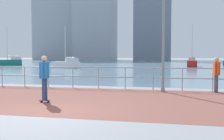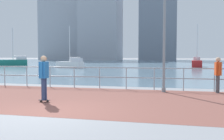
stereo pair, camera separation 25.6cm
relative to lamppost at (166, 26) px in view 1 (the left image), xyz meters
The scene contains 13 objects.
ground 35.00m from the lamppost, 95.62° to the left, with size 220.00×220.00×0.00m, color gray.
brick_paving 5.32m from the lamppost, 141.84° to the right, with size 28.00×6.40×0.01m, color brown.
harbor_water 45.74m from the lamppost, 94.29° to the left, with size 180.00×88.00×0.00m, color #6B899E.
waterfront_railing 4.15m from the lamppost, behind, with size 25.25×0.06×1.12m.
lamppost is the anchor object (origin of this frame).
skateboarder 6.09m from the lamppost, 138.51° to the right, with size 0.41×0.55×1.70m.
bystander 3.10m from the lamppost, ahead, with size 0.27×0.56×1.63m.
sailboat_blue 24.22m from the lamppost, 122.89° to the left, with size 4.18×2.56×5.62m.
sailboat_navy 27.91m from the lamppost, 82.36° to the left, with size 1.69×4.52×6.22m.
sailboat_white 36.85m from the lamppost, 134.31° to the left, with size 4.61×3.44×6.34m.
tower_concrete 91.12m from the lamppost, 116.23° to the left, with size 16.07×13.09×38.37m.
tower_steel 76.85m from the lamppost, 93.32° to the left, with size 11.37×16.49×33.11m.
tower_slate 76.38m from the lamppost, 107.89° to the left, with size 12.78×11.13×25.65m.
Camera 1 is at (3.43, -7.17, 1.72)m, focal length 41.74 mm.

